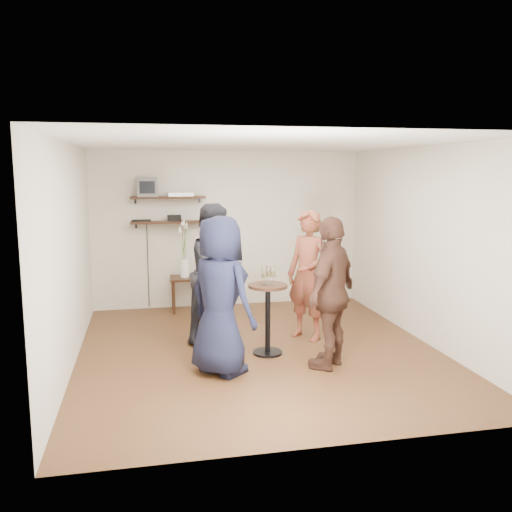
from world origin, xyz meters
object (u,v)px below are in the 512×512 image
at_px(radio, 174,218).
at_px(drinks_table, 268,309).
at_px(dvd_deck, 180,194).
at_px(person_dark, 217,273).
at_px(crt_monitor, 147,187).
at_px(person_plaid, 308,275).
at_px(side_table, 185,283).
at_px(person_navy, 220,296).
at_px(person_brown, 331,293).

distance_m(radio, drinks_table, 2.85).
bearing_deg(drinks_table, dvd_deck, 109.45).
distance_m(dvd_deck, person_dark, 2.11).
distance_m(drinks_table, person_dark, 0.93).
bearing_deg(crt_monitor, person_plaid, -43.49).
height_order(radio, person_plaid, person_plaid).
height_order(crt_monitor, radio, crt_monitor).
bearing_deg(side_table, person_navy, -86.27).
relative_size(side_table, person_dark, 0.31).
distance_m(radio, person_dark, 1.99).
distance_m(dvd_deck, person_navy, 3.20).
xyz_separation_m(dvd_deck, person_dark, (0.33, -1.84, -0.97)).
distance_m(side_table, person_plaid, 2.40).
bearing_deg(person_plaid, person_dark, -133.68).
relative_size(person_dark, person_brown, 1.05).
relative_size(radio, person_dark, 0.12).
xyz_separation_m(dvd_deck, radio, (-0.11, 0.00, -0.38)).
height_order(person_plaid, person_dark, person_dark).
bearing_deg(person_navy, dvd_deck, -34.54).
bearing_deg(person_dark, person_plaid, -46.32).
bearing_deg(crt_monitor, person_brown, -56.74).
height_order(side_table, person_brown, person_brown).
relative_size(person_plaid, person_dark, 0.95).
distance_m(radio, person_brown, 3.54).
relative_size(dvd_deck, person_navy, 0.22).
xyz_separation_m(side_table, person_brown, (1.47, -2.91, 0.41)).
bearing_deg(crt_monitor, radio, 0.00).
bearing_deg(dvd_deck, person_brown, -64.11).
bearing_deg(person_brown, crt_monitor, -103.02).
xyz_separation_m(radio, person_navy, (0.32, -3.03, -0.62)).
distance_m(person_navy, person_brown, 1.29).
bearing_deg(person_plaid, dvd_deck, -179.16).
xyz_separation_m(radio, drinks_table, (0.99, -2.50, -0.95)).
relative_size(crt_monitor, drinks_table, 0.36).
distance_m(crt_monitor, person_dark, 2.31).
relative_size(radio, person_navy, 0.12).
bearing_deg(drinks_table, person_dark, 130.05).
bearing_deg(drinks_table, person_plaid, 37.40).
relative_size(dvd_deck, person_brown, 0.23).
xyz_separation_m(radio, person_dark, (0.44, -1.84, -0.59)).
xyz_separation_m(crt_monitor, person_plaid, (2.09, -1.98, -1.14)).
bearing_deg(person_navy, person_dark, -44.27).
distance_m(side_table, person_brown, 3.29).
distance_m(person_dark, person_navy, 1.19).
height_order(dvd_deck, person_navy, dvd_deck).
bearing_deg(side_table, person_brown, -63.21).
distance_m(side_table, person_navy, 2.89).
distance_m(side_table, drinks_table, 2.48).
height_order(radio, drinks_table, radio).
xyz_separation_m(person_plaid, person_dark, (-1.23, 0.13, 0.05)).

